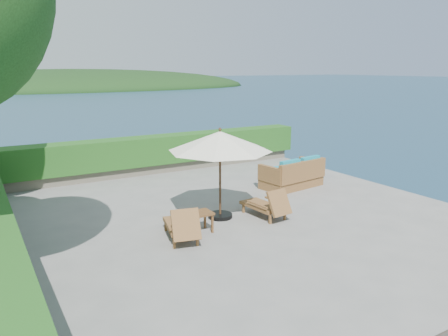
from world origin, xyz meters
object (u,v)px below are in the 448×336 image
lounge_left (182,225)px  wicker_loveseat (293,176)px  side_table (202,215)px  patio_umbrella (220,142)px  lounge_right (267,205)px

lounge_left → wicker_loveseat: (5.01, 2.22, 0.03)m
side_table → wicker_loveseat: (4.38, 1.99, -0.02)m
lounge_left → patio_umbrella: bearing=44.0°
patio_umbrella → lounge_right: size_ratio=2.02×
lounge_right → side_table: size_ratio=2.97×
patio_umbrella → side_table: 1.92m
lounge_left → lounge_right: (2.55, 0.26, -0.01)m
lounge_right → side_table: 1.93m
lounge_right → side_table: bearing=175.7°
patio_umbrella → lounge_right: (1.04, -0.62, -1.64)m
wicker_loveseat → lounge_left: bearing=-163.9°
lounge_right → side_table: lounge_right is taller
wicker_loveseat → lounge_right: bearing=-149.2°
patio_umbrella → side_table: size_ratio=6.01×
lounge_right → wicker_loveseat: (2.46, 1.96, 0.05)m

